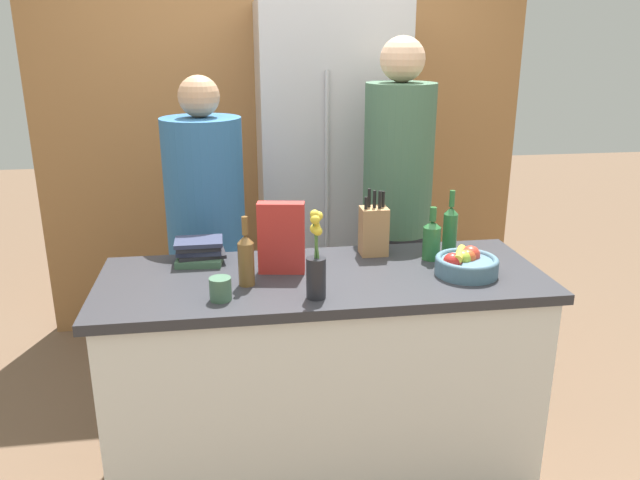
{
  "coord_description": "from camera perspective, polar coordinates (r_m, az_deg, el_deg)",
  "views": [
    {
      "loc": [
        -0.35,
        -2.3,
        1.8
      ],
      "look_at": [
        0.0,
        0.08,
        1.02
      ],
      "focal_mm": 35.0,
      "sensor_mm": 36.0,
      "label": 1
    }
  ],
  "objects": [
    {
      "name": "ground_plane",
      "position": [
        2.94,
        0.26,
        -19.68
      ],
      "size": [
        14.0,
        14.0,
        0.0
      ],
      "primitive_type": "plane",
      "color": "brown"
    },
    {
      "name": "kitchen_island",
      "position": [
        2.69,
        0.27,
        -12.1
      ],
      "size": [
        1.78,
        0.68,
        0.9
      ],
      "color": "silver",
      "rests_on": "ground_plane"
    },
    {
      "name": "back_wall_wood",
      "position": [
        3.93,
        -3.28,
        10.72
      ],
      "size": [
        2.98,
        0.12,
        2.6
      ],
      "color": "#9E6B3D",
      "rests_on": "ground_plane"
    },
    {
      "name": "refrigerator",
      "position": [
        3.66,
        0.75,
        5.35
      ],
      "size": [
        0.79,
        0.63,
        1.99
      ],
      "color": "#B7B7BC",
      "rests_on": "ground_plane"
    },
    {
      "name": "fruit_bowl",
      "position": [
        2.56,
        13.18,
        -2.07
      ],
      "size": [
        0.25,
        0.25,
        0.11
      ],
      "color": "slate",
      "rests_on": "kitchen_island"
    },
    {
      "name": "knife_block",
      "position": [
        2.71,
        4.93,
        0.9
      ],
      "size": [
        0.12,
        0.1,
        0.29
      ],
      "color": "#A87A4C",
      "rests_on": "kitchen_island"
    },
    {
      "name": "flower_vase",
      "position": [
        2.24,
        -0.36,
        -2.3
      ],
      "size": [
        0.07,
        0.07,
        0.33
      ],
      "color": "#232328",
      "rests_on": "kitchen_island"
    },
    {
      "name": "cereal_box",
      "position": [
        2.48,
        -3.56,
        0.19
      ],
      "size": [
        0.19,
        0.09,
        0.29
      ],
      "color": "red",
      "rests_on": "kitchen_island"
    },
    {
      "name": "coffee_mug",
      "position": [
        2.28,
        -9.08,
        -4.4
      ],
      "size": [
        0.08,
        0.11,
        0.09
      ],
      "color": "#42664C",
      "rests_on": "kitchen_island"
    },
    {
      "name": "book_stack",
      "position": [
        2.66,
        -10.96,
        -1.04
      ],
      "size": [
        0.21,
        0.17,
        0.1
      ],
      "color": "#3D6047",
      "rests_on": "kitchen_island"
    },
    {
      "name": "bottle_oil",
      "position": [
        2.38,
        -6.78,
        -1.68
      ],
      "size": [
        0.06,
        0.06,
        0.27
      ],
      "color": "brown",
      "rests_on": "kitchen_island"
    },
    {
      "name": "bottle_vinegar",
      "position": [
        2.69,
        10.17,
        0.1
      ],
      "size": [
        0.08,
        0.08,
        0.23
      ],
      "color": "#286633",
      "rests_on": "kitchen_island"
    },
    {
      "name": "bottle_wine",
      "position": [
        2.79,
        11.82,
        1.1
      ],
      "size": [
        0.06,
        0.06,
        0.28
      ],
      "color": "#286633",
      "rests_on": "kitchen_island"
    },
    {
      "name": "person_at_sink",
      "position": [
        3.09,
        -10.33,
        1.05
      ],
      "size": [
        0.38,
        0.38,
        1.64
      ],
      "rotation": [
        0.0,
        0.0,
        -0.26
      ],
      "color": "#383842",
      "rests_on": "ground_plane"
    },
    {
      "name": "person_in_blue",
      "position": [
        3.12,
        7.05,
        3.52
      ],
      "size": [
        0.34,
        0.34,
        1.81
      ],
      "rotation": [
        0.0,
        0.0,
        -0.07
      ],
      "color": "#383842",
      "rests_on": "ground_plane"
    }
  ]
}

